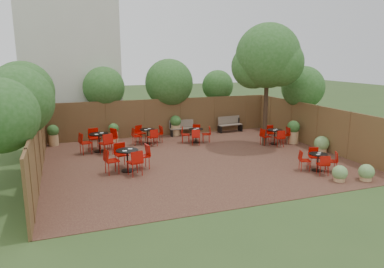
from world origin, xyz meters
name	(u,v)px	position (x,y,z in m)	size (l,w,h in m)	color
ground	(196,160)	(0.00, 0.00, 0.00)	(80.00, 80.00, 0.00)	#354F23
courtyard_paving	(196,160)	(0.00, 0.00, 0.01)	(12.00, 10.00, 0.02)	#3B1F18
fence_back	(164,117)	(0.00, 5.00, 1.00)	(12.00, 0.08, 2.00)	#51321E
fence_left	(38,149)	(-6.00, 0.00, 1.00)	(0.08, 10.00, 2.00)	#51321E
fence_right	(317,127)	(6.00, 0.00, 1.00)	(0.08, 10.00, 2.00)	#51321E
neighbour_building	(70,60)	(-4.50, 8.00, 4.00)	(5.00, 4.00, 8.00)	beige
overhang_foliage	(127,90)	(-2.30, 2.85, 2.70)	(15.57, 10.46, 2.62)	#26551B
courtyard_tree	(268,60)	(3.91, 1.14, 4.07)	(3.02, 2.96, 5.70)	black
park_bench_left	(182,127)	(0.90, 4.62, 0.45)	(1.38, 0.53, 0.84)	brown
park_bench_right	(230,124)	(3.76, 4.62, 0.47)	(1.45, 0.60, 0.87)	brown
bistro_tables	(177,143)	(-0.46, 1.22, 0.46)	(9.78, 7.79, 0.96)	black
planters	(174,130)	(0.11, 3.48, 0.59)	(11.67, 4.25, 1.12)	tan
low_shrubs	(335,157)	(4.94, -2.51, 0.33)	(2.60, 4.23, 0.72)	tan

